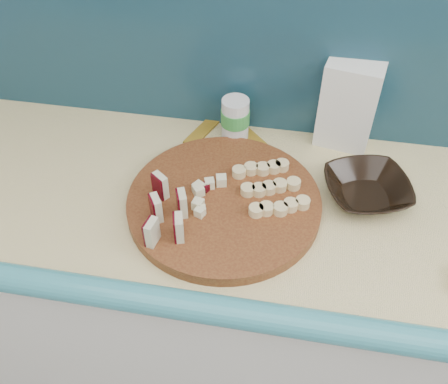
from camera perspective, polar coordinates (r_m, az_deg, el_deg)
kitchen_counter at (r=1.52m, az=8.92°, el=-13.72°), size 2.20×0.63×0.91m
backsplash at (r=1.24m, az=13.53°, el=15.82°), size 2.20×0.02×0.50m
cutting_board at (r=1.13m, az=-0.00°, el=-1.20°), size 0.58×0.58×0.03m
apple_wedges at (r=1.06m, az=-6.71°, el=-2.15°), size 0.10×0.18×0.06m
apple_chunks at (r=1.11m, az=-1.39°, el=-0.58°), size 0.06×0.07×0.02m
banana_slices at (r=1.14m, az=5.27°, el=0.55°), size 0.18×0.20×0.02m
brown_bowl at (r=1.19m, az=16.01°, el=0.30°), size 0.24×0.24×0.05m
flour_bag at (r=1.29m, az=14.06°, el=9.76°), size 0.15×0.12×0.23m
canister at (r=1.29m, az=1.29°, el=8.32°), size 0.07×0.07×0.12m
banana_peel at (r=1.35m, az=0.43°, el=7.20°), size 0.23×0.19×0.01m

